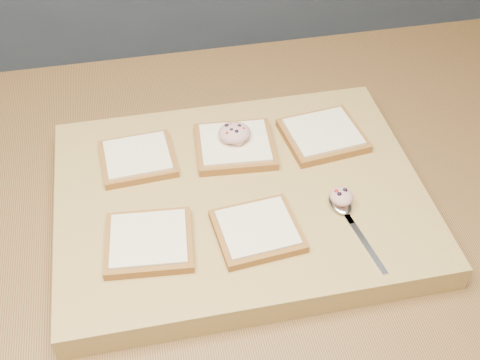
# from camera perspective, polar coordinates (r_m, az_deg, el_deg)

# --- Properties ---
(island_counter) EXTENTS (2.00, 0.80, 0.90)m
(island_counter) POSITION_cam_1_polar(r_m,az_deg,el_deg) (1.35, -2.69, -13.97)
(island_counter) COLOR slate
(island_counter) RESTS_ON ground
(back_counter) EXTENTS (3.60, 0.62, 0.94)m
(back_counter) POSITION_cam_1_polar(r_m,az_deg,el_deg) (2.41, -8.61, 16.40)
(back_counter) COLOR slate
(back_counter) RESTS_ON ground
(cutting_board) EXTENTS (0.56, 0.42, 0.04)m
(cutting_board) POSITION_cam_1_polar(r_m,az_deg,el_deg) (0.94, 0.00, -1.82)
(cutting_board) COLOR tan
(cutting_board) RESTS_ON island_counter
(bread_far_left) EXTENTS (0.12, 0.11, 0.02)m
(bread_far_left) POSITION_cam_1_polar(r_m,az_deg,el_deg) (0.97, -9.67, 2.06)
(bread_far_left) COLOR brown
(bread_far_left) RESTS_ON cutting_board
(bread_far_center) EXTENTS (0.13, 0.13, 0.02)m
(bread_far_center) POSITION_cam_1_polar(r_m,az_deg,el_deg) (0.98, -0.48, 3.27)
(bread_far_center) COLOR brown
(bread_far_center) RESTS_ON cutting_board
(bread_far_right) EXTENTS (0.14, 0.13, 0.02)m
(bread_far_right) POSITION_cam_1_polar(r_m,az_deg,el_deg) (1.01, 7.87, 4.26)
(bread_far_right) COLOR brown
(bread_far_right) RESTS_ON cutting_board
(bread_near_left) EXTENTS (0.13, 0.12, 0.02)m
(bread_near_left) POSITION_cam_1_polar(r_m,az_deg,el_deg) (0.85, -8.63, -5.78)
(bread_near_left) COLOR brown
(bread_near_left) RESTS_ON cutting_board
(bread_near_center) EXTENTS (0.13, 0.12, 0.02)m
(bread_near_center) POSITION_cam_1_polar(r_m,az_deg,el_deg) (0.86, 1.66, -4.79)
(bread_near_center) COLOR brown
(bread_near_center) RESTS_ON cutting_board
(tuna_salad_dollop) EXTENTS (0.05, 0.05, 0.02)m
(tuna_salad_dollop) POSITION_cam_1_polar(r_m,az_deg,el_deg) (0.97, -0.54, 4.51)
(tuna_salad_dollop) COLOR tan
(tuna_salad_dollop) RESTS_ON bread_far_center
(spoon) EXTENTS (0.04, 0.16, 0.01)m
(spoon) POSITION_cam_1_polar(r_m,az_deg,el_deg) (0.90, 9.80, -2.73)
(spoon) COLOR silver
(spoon) RESTS_ON cutting_board
(spoon_salad) EXTENTS (0.03, 0.04, 0.02)m
(spoon_salad) POSITION_cam_1_polar(r_m,az_deg,el_deg) (0.90, 9.58, -1.52)
(spoon_salad) COLOR tan
(spoon_salad) RESTS_ON spoon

